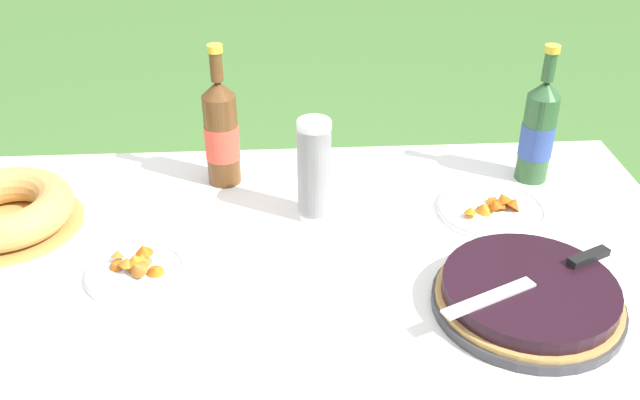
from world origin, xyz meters
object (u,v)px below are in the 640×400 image
snack_plate_left (493,208)px  snack_plate_near (136,269)px  berry_tart (528,296)px  cup_stack (314,170)px  cider_bottle_amber (221,133)px  cider_bottle_green (538,131)px  serving_knife (544,275)px  bundt_cake (6,210)px

snack_plate_left → snack_plate_near: bearing=-166.4°
berry_tart → snack_plate_left: (0.02, 0.32, -0.02)m
berry_tart → cup_stack: (-0.37, 0.33, 0.09)m
cup_stack → cider_bottle_amber: bearing=140.8°
cider_bottle_green → snack_plate_near: bearing=-159.5°
serving_knife → snack_plate_left: 0.31m
cider_bottle_green → snack_plate_left: bearing=-131.6°
berry_tart → cider_bottle_green: cider_bottle_green is taller
cup_stack → cider_bottle_green: size_ratio=0.70×
cider_bottle_green → snack_plate_left: size_ratio=1.37×
serving_knife → cider_bottle_green: cider_bottle_green is taller
cider_bottle_green → cider_bottle_amber: 0.72m
cider_bottle_green → serving_knife: bearing=-105.7°
snack_plate_near → serving_knife: bearing=-9.7°
serving_knife → cider_bottle_amber: 0.77m
serving_knife → cider_bottle_amber: bearing=-64.6°
serving_knife → snack_plate_left: bearing=-114.9°
cider_bottle_amber → berry_tart: bearing=-41.1°
snack_plate_near → snack_plate_left: bearing=13.6°
bundt_cake → cup_stack: cup_stack is taller
berry_tart → bundt_cake: (-1.02, 0.33, 0.01)m
cup_stack → snack_plate_left: (0.39, -0.01, -0.10)m
cider_bottle_green → cider_bottle_amber: bearing=177.7°
serving_knife → cup_stack: (-0.39, 0.32, 0.05)m
bundt_cake → cider_bottle_green: 1.18m
serving_knife → snack_plate_near: size_ratio=1.80×
cup_stack → serving_knife: bearing=-39.1°
serving_knife → cider_bottle_green: size_ratio=1.07×
cider_bottle_amber → cider_bottle_green: bearing=-2.3°
cup_stack → snack_plate_near: (-0.35, -0.19, -0.10)m
snack_plate_left → bundt_cake: bearing=179.5°
cup_stack → snack_plate_left: bearing=-1.7°
berry_tart → cup_stack: 0.50m
berry_tart → bundt_cake: size_ratio=1.11×
cup_stack → cider_bottle_green: (0.52, 0.14, 0.01)m
cider_bottle_amber → snack_plate_left: 0.63m
serving_knife → snack_plate_left: (-0.00, 0.31, -0.05)m
serving_knife → bundt_cake: 1.09m
snack_plate_near → cider_bottle_green: bearing=20.5°
bundt_cake → cider_bottle_green: size_ratio=0.94×
bundt_cake → cup_stack: size_ratio=1.35×
cup_stack → cider_bottle_amber: cider_bottle_amber is taller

